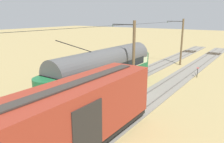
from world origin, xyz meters
TOP-DOWN VIEW (x-y plane):
  - ground_plane at (0.00, 0.00)m, footprint 220.00×220.00m
  - track_streetcar_siding at (-2.43, -0.31)m, footprint 2.80×80.00m
  - track_adjacent_siding at (2.43, -0.31)m, footprint 2.80×80.00m
  - vintage_streetcar at (2.43, -0.51)m, footprint 2.65×16.72m
  - boxcar_adjacent at (-2.43, 9.56)m, footprint 2.96×13.33m
  - catenary_pole_foreground at (-0.01, -16.96)m, footprint 2.72×0.28m
  - catenary_pole_mid_near at (-0.01, -1.86)m, footprint 2.72×0.28m
  - overhead_wire_run at (2.37, -2.54)m, footprint 2.52×34.20m
  - switch_stand at (-4.14, -10.90)m, footprint 0.50×0.30m

SIDE VIEW (x-z plane):
  - ground_plane at x=0.00m, z-range 0.00..0.00m
  - track_streetcar_siding at x=-2.43m, z-range -0.04..0.14m
  - track_adjacent_siding at x=2.43m, z-range -0.04..0.14m
  - switch_stand at x=-4.14m, z-range 0.08..1.32m
  - boxcar_adjacent at x=-2.43m, z-range 0.24..4.09m
  - vintage_streetcar at x=2.43m, z-range -0.52..5.04m
  - catenary_pole_foreground at x=-0.01m, z-range 0.16..7.23m
  - catenary_pole_mid_near at x=-0.01m, z-range 0.16..7.23m
  - overhead_wire_run at x=2.37m, z-range 6.44..6.62m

